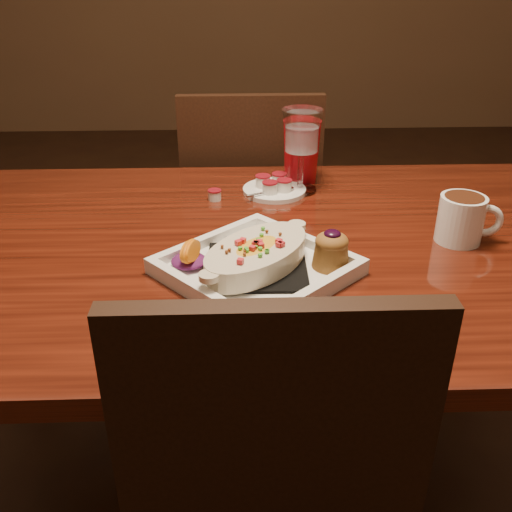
{
  "coord_description": "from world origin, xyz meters",
  "views": [
    {
      "loc": [
        -0.04,
        -1.03,
        1.27
      ],
      "look_at": [
        -0.01,
        -0.1,
        0.77
      ],
      "focal_mm": 40.0,
      "sensor_mm": 36.0,
      "label": 1
    }
  ],
  "objects_px": {
    "plate": "(262,259)",
    "red_tumbler": "(301,151)",
    "chair_far": "(250,221)",
    "goblet": "(302,136)",
    "saucer": "(274,188)",
    "table": "(258,283)",
    "coffee_mug": "(463,217)"
  },
  "relations": [
    {
      "from": "chair_far",
      "to": "saucer",
      "type": "height_order",
      "value": "chair_far"
    },
    {
      "from": "chair_far",
      "to": "red_tumbler",
      "type": "xyz_separation_m",
      "value": [
        0.12,
        -0.29,
        0.32
      ]
    },
    {
      "from": "red_tumbler",
      "to": "coffee_mug",
      "type": "bearing_deg",
      "value": -50.94
    },
    {
      "from": "table",
      "to": "red_tumbler",
      "type": "distance_m",
      "value": 0.4
    },
    {
      "from": "chair_far",
      "to": "red_tumbler",
      "type": "height_order",
      "value": "chair_far"
    },
    {
      "from": "chair_far",
      "to": "goblet",
      "type": "height_order",
      "value": "goblet"
    },
    {
      "from": "chair_far",
      "to": "goblet",
      "type": "xyz_separation_m",
      "value": [
        0.11,
        -0.36,
        0.38
      ]
    },
    {
      "from": "coffee_mug",
      "to": "goblet",
      "type": "height_order",
      "value": "goblet"
    },
    {
      "from": "plate",
      "to": "coffee_mug",
      "type": "bearing_deg",
      "value": -26.23
    },
    {
      "from": "chair_far",
      "to": "saucer",
      "type": "bearing_deg",
      "value": 97.41
    },
    {
      "from": "chair_far",
      "to": "plate",
      "type": "bearing_deg",
      "value": 90.13
    },
    {
      "from": "plate",
      "to": "saucer",
      "type": "height_order",
      "value": "plate"
    },
    {
      "from": "saucer",
      "to": "table",
      "type": "bearing_deg",
      "value": -100.51
    },
    {
      "from": "table",
      "to": "saucer",
      "type": "height_order",
      "value": "saucer"
    },
    {
      "from": "goblet",
      "to": "red_tumbler",
      "type": "height_order",
      "value": "goblet"
    },
    {
      "from": "plate",
      "to": "coffee_mug",
      "type": "relative_size",
      "value": 3.18
    },
    {
      "from": "plate",
      "to": "table",
      "type": "bearing_deg",
      "value": 48.25
    },
    {
      "from": "red_tumbler",
      "to": "saucer",
      "type": "bearing_deg",
      "value": -132.12
    },
    {
      "from": "goblet",
      "to": "saucer",
      "type": "xyz_separation_m",
      "value": [
        -0.06,
        -0.01,
        -0.13
      ]
    },
    {
      "from": "table",
      "to": "plate",
      "type": "relative_size",
      "value": 3.7
    },
    {
      "from": "table",
      "to": "goblet",
      "type": "distance_m",
      "value": 0.37
    },
    {
      "from": "coffee_mug",
      "to": "chair_far",
      "type": "bearing_deg",
      "value": 132.01
    },
    {
      "from": "table",
      "to": "chair_far",
      "type": "relative_size",
      "value": 1.61
    },
    {
      "from": "chair_far",
      "to": "goblet",
      "type": "bearing_deg",
      "value": 107.23
    },
    {
      "from": "plate",
      "to": "saucer",
      "type": "bearing_deg",
      "value": 40.66
    },
    {
      "from": "table",
      "to": "red_tumbler",
      "type": "xyz_separation_m",
      "value": [
        0.12,
        0.34,
        0.17
      ]
    },
    {
      "from": "chair_far",
      "to": "red_tumbler",
      "type": "bearing_deg",
      "value": 112.52
    },
    {
      "from": "chair_far",
      "to": "table",
      "type": "bearing_deg",
      "value": 90.0
    },
    {
      "from": "goblet",
      "to": "table",
      "type": "bearing_deg",
      "value": -112.63
    },
    {
      "from": "coffee_mug",
      "to": "red_tumbler",
      "type": "distance_m",
      "value": 0.45
    },
    {
      "from": "plate",
      "to": "red_tumbler",
      "type": "distance_m",
      "value": 0.49
    },
    {
      "from": "table",
      "to": "chair_far",
      "type": "distance_m",
      "value": 0.65
    }
  ]
}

